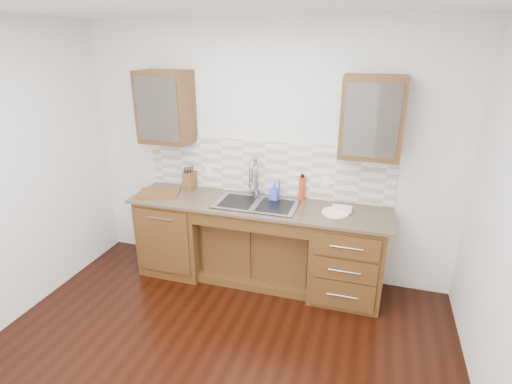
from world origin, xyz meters
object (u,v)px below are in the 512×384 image
(soap_bottle, at_px, (274,192))
(knife_block, at_px, (190,180))
(plate, at_px, (335,213))
(cutting_board, at_px, (159,193))
(water_bottle, at_px, (302,188))

(soap_bottle, distance_m, knife_block, 1.01)
(soap_bottle, relative_size, plate, 0.71)
(soap_bottle, distance_m, cutting_board, 1.27)
(soap_bottle, xyz_separation_m, cutting_board, (-1.26, -0.19, -0.08))
(cutting_board, bearing_deg, plate, 0.82)
(water_bottle, relative_size, plate, 0.93)
(water_bottle, height_order, knife_block, water_bottle)
(plate, bearing_deg, cutting_board, -179.18)
(soap_bottle, xyz_separation_m, knife_block, (-1.00, 0.09, 0.00))
(soap_bottle, height_order, water_bottle, water_bottle)
(water_bottle, height_order, plate, water_bottle)
(soap_bottle, bearing_deg, knife_block, -174.75)
(soap_bottle, xyz_separation_m, plate, (0.65, -0.16, -0.09))
(plate, xyz_separation_m, knife_block, (-1.66, 0.25, 0.09))
(water_bottle, bearing_deg, soap_bottle, -158.76)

